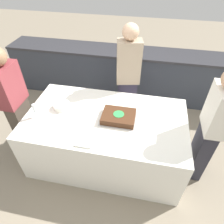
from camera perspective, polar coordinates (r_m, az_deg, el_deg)
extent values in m
plane|color=gray|center=(3.03, -1.54, -12.36)|extent=(14.00, 14.00, 0.00)
cube|color=#333842|center=(3.95, 3.58, 10.76)|extent=(4.40, 0.55, 0.88)
cube|color=#2D2D33|center=(3.74, 3.88, 16.85)|extent=(4.40, 0.58, 0.04)
cube|color=white|center=(2.73, -1.68, -7.51)|extent=(1.98, 1.12, 0.77)
cube|color=#B7B2AD|center=(2.42, 1.86, -2.07)|extent=(0.44, 0.34, 0.00)
cube|color=#472816|center=(2.39, 1.88, -1.38)|extent=(0.40, 0.30, 0.08)
cylinder|color=green|center=(2.37, 1.90, -0.67)|extent=(0.13, 0.13, 0.00)
cylinder|color=white|center=(2.64, -14.18, 1.73)|extent=(0.21, 0.21, 0.07)
cylinder|color=white|center=(2.62, -20.56, -1.22)|extent=(0.07, 0.07, 0.00)
cylinder|color=white|center=(2.60, -20.77, -0.55)|extent=(0.01, 0.01, 0.08)
cylinder|color=white|center=(2.54, -21.26, 1.02)|extent=(0.05, 0.05, 0.11)
cylinder|color=white|center=(2.62, 4.40, 1.88)|extent=(0.17, 0.17, 0.00)
cube|color=white|center=(2.17, -8.08, -8.79)|extent=(0.18, 0.12, 0.02)
cube|color=#383347|center=(3.25, 4.12, 2.58)|extent=(0.31, 0.21, 0.83)
cube|color=tan|center=(2.85, 4.82, 13.99)|extent=(0.36, 0.26, 0.61)
sphere|color=#D8AD89|center=(2.69, 5.35, 21.88)|extent=(0.22, 0.22, 0.22)
cube|color=#4C4238|center=(3.14, -23.82, -3.37)|extent=(0.16, 0.31, 0.81)
cube|color=brown|center=(2.75, -27.57, 6.72)|extent=(0.20, 0.37, 0.53)
cube|color=#282833|center=(2.78, 23.84, -10.23)|extent=(0.16, 0.31, 0.83)
cube|color=silver|center=(2.34, 28.28, 0.43)|extent=(0.20, 0.37, 0.53)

